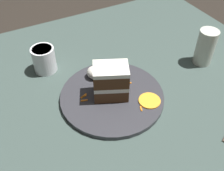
{
  "coord_description": "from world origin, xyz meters",
  "views": [
    {
      "loc": [
        0.44,
        -0.27,
        0.58
      ],
      "look_at": [
        -0.04,
        -0.01,
        0.07
      ],
      "focal_mm": 42.0,
      "sensor_mm": 36.0,
      "label": 1
    }
  ],
  "objects_px": {
    "coffee_mug": "(44,59)",
    "cream_dollop": "(94,73)",
    "orange_garnish": "(150,101)",
    "drinking_glass": "(205,49)",
    "plate": "(112,96)",
    "cake_slice": "(111,81)"
  },
  "relations": [
    {
      "from": "coffee_mug",
      "to": "cream_dollop",
      "type": "bearing_deg",
      "value": 43.69
    },
    {
      "from": "orange_garnish",
      "to": "coffee_mug",
      "type": "distance_m",
      "value": 0.36
    },
    {
      "from": "drinking_glass",
      "to": "coffee_mug",
      "type": "bearing_deg",
      "value": -113.44
    },
    {
      "from": "plate",
      "to": "cake_slice",
      "type": "bearing_deg",
      "value": -121.22
    },
    {
      "from": "cake_slice",
      "to": "orange_garnish",
      "type": "xyz_separation_m",
      "value": [
        0.08,
        0.08,
        -0.05
      ]
    },
    {
      "from": "cake_slice",
      "to": "coffee_mug",
      "type": "bearing_deg",
      "value": -124.77
    },
    {
      "from": "orange_garnish",
      "to": "coffee_mug",
      "type": "bearing_deg",
      "value": -143.75
    },
    {
      "from": "cake_slice",
      "to": "coffee_mug",
      "type": "height_order",
      "value": "cake_slice"
    },
    {
      "from": "cream_dollop",
      "to": "coffee_mug",
      "type": "distance_m",
      "value": 0.17
    },
    {
      "from": "cream_dollop",
      "to": "cake_slice",
      "type": "bearing_deg",
      "value": 7.14
    },
    {
      "from": "cream_dollop",
      "to": "orange_garnish",
      "type": "relative_size",
      "value": 0.71
    },
    {
      "from": "plate",
      "to": "orange_garnish",
      "type": "height_order",
      "value": "orange_garnish"
    },
    {
      "from": "plate",
      "to": "cake_slice",
      "type": "distance_m",
      "value": 0.06
    },
    {
      "from": "plate",
      "to": "cream_dollop",
      "type": "bearing_deg",
      "value": -171.37
    },
    {
      "from": "cream_dollop",
      "to": "plate",
      "type": "bearing_deg",
      "value": 8.63
    },
    {
      "from": "coffee_mug",
      "to": "plate",
      "type": "bearing_deg",
      "value": 31.19
    },
    {
      "from": "plate",
      "to": "drinking_glass",
      "type": "bearing_deg",
      "value": 91.35
    },
    {
      "from": "plate",
      "to": "drinking_glass",
      "type": "xyz_separation_m",
      "value": [
        -0.01,
        0.35,
        0.05
      ]
    },
    {
      "from": "orange_garnish",
      "to": "coffee_mug",
      "type": "relative_size",
      "value": 0.74
    },
    {
      "from": "cream_dollop",
      "to": "drinking_glass",
      "type": "relative_size",
      "value": 0.37
    },
    {
      "from": "orange_garnish",
      "to": "drinking_glass",
      "type": "distance_m",
      "value": 0.29
    },
    {
      "from": "plate",
      "to": "coffee_mug",
      "type": "bearing_deg",
      "value": -148.81
    }
  ]
}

